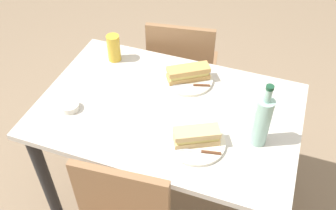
# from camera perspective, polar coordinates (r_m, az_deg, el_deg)

# --- Properties ---
(ground_plane) EXTENTS (8.00, 8.00, 0.00)m
(ground_plane) POSITION_cam_1_polar(r_m,az_deg,el_deg) (2.31, -0.00, -13.77)
(ground_plane) COLOR #8C755B
(dining_table) EXTENTS (1.19, 0.78, 0.74)m
(dining_table) POSITION_cam_1_polar(r_m,az_deg,el_deg) (1.82, -0.00, -3.08)
(dining_table) COLOR beige
(dining_table) RESTS_ON ground
(chair_near) EXTENTS (0.46, 0.46, 0.86)m
(chair_near) POSITION_cam_1_polar(r_m,az_deg,el_deg) (2.35, 2.08, 5.23)
(chair_near) COLOR #936B47
(chair_near) RESTS_ON ground
(plate_near) EXTENTS (0.24, 0.24, 0.01)m
(plate_near) POSITION_cam_1_polar(r_m,az_deg,el_deg) (1.59, 4.23, -5.65)
(plate_near) COLOR silver
(plate_near) RESTS_ON dining_table
(baguette_sandwich_near) EXTENTS (0.20, 0.15, 0.07)m
(baguette_sandwich_near) POSITION_cam_1_polar(r_m,az_deg,el_deg) (1.56, 4.30, -4.65)
(baguette_sandwich_near) COLOR #DBB77A
(baguette_sandwich_near) RESTS_ON plate_near
(knife_near) EXTENTS (0.18, 0.05, 0.01)m
(knife_near) POSITION_cam_1_polar(r_m,az_deg,el_deg) (1.55, 5.05, -6.96)
(knife_near) COLOR silver
(knife_near) RESTS_ON plate_near
(plate_far) EXTENTS (0.24, 0.24, 0.01)m
(plate_far) POSITION_cam_1_polar(r_m,az_deg,el_deg) (1.88, 3.01, 3.81)
(plate_far) COLOR silver
(plate_far) RESTS_ON dining_table
(baguette_sandwich_far) EXTENTS (0.21, 0.17, 0.07)m
(baguette_sandwich_far) POSITION_cam_1_polar(r_m,az_deg,el_deg) (1.86, 3.06, 4.80)
(baguette_sandwich_far) COLOR tan
(baguette_sandwich_far) RESTS_ON plate_far
(knife_far) EXTENTS (0.18, 0.06, 0.01)m
(knife_far) POSITION_cam_1_polar(r_m,az_deg,el_deg) (1.84, 3.85, 2.99)
(knife_far) COLOR silver
(knife_far) RESTS_ON plate_far
(water_bottle) EXTENTS (0.07, 0.07, 0.30)m
(water_bottle) POSITION_cam_1_polar(r_m,az_deg,el_deg) (1.56, 13.89, -2.30)
(water_bottle) COLOR #99C6B7
(water_bottle) RESTS_ON dining_table
(beer_glass) EXTENTS (0.07, 0.07, 0.14)m
(beer_glass) POSITION_cam_1_polar(r_m,az_deg,el_deg) (2.00, -8.12, 8.46)
(beer_glass) COLOR gold
(beer_glass) RESTS_ON dining_table
(olive_bowl) EXTENTS (0.08, 0.08, 0.03)m
(olive_bowl) POSITION_cam_1_polar(r_m,az_deg,el_deg) (1.78, -14.46, -0.24)
(olive_bowl) COLOR silver
(olive_bowl) RESTS_ON dining_table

